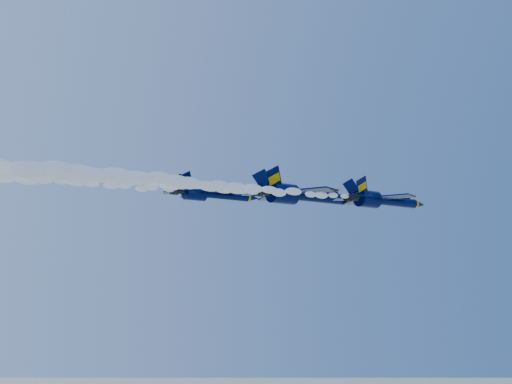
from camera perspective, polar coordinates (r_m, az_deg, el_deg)
jet_lead at (r=94.61m, az=11.24°, el=-0.70°), size 15.93×13.07×5.92m
smoke_trail_jet_lead at (r=76.25m, az=-3.91°, el=0.68°), size 44.43×2.03×1.83m
jet_second at (r=92.50m, az=4.22°, el=-0.25°), size 18.90×15.50×7.02m
smoke_trail_jet_second at (r=76.92m, az=-13.43°, el=1.29°), size 44.43×2.41×2.17m
jet_third at (r=94.60m, az=-3.91°, el=-0.14°), size 15.01×12.31×5.58m
smoke_trail_jet_third at (r=83.40m, az=-20.92°, el=1.24°), size 44.43×1.91×1.72m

